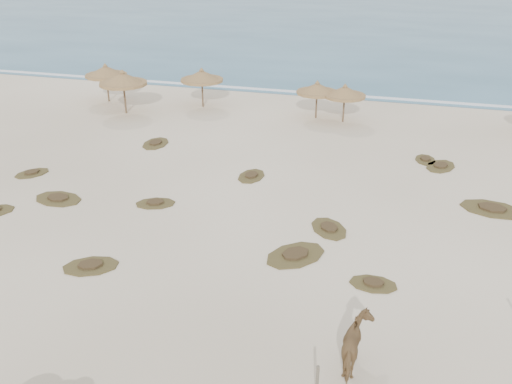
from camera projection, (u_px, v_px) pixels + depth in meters
ground at (240, 281)px, 20.41m from camera, size 160.00×160.00×0.00m
ocean at (385, 12)px, 85.96m from camera, size 200.00×100.00×0.01m
foam_line at (340, 95)px, 43.14m from camera, size 70.00×0.60×0.01m
palapa_0 at (106, 72)px, 40.73m from camera, size 3.90×3.90×2.78m
palapa_1 at (123, 79)px, 37.99m from camera, size 4.25×4.25×3.00m
palapa_2 at (202, 76)px, 39.48m from camera, size 3.49×3.49×2.78m
palapa_3 at (317, 89)px, 37.16m from camera, size 3.51×3.51×2.53m
palapa_4 at (345, 92)px, 36.38m from camera, size 3.61×3.61×2.55m
horse at (357, 346)px, 16.11m from camera, size 0.88×1.84×1.54m
fence_post_near at (317, 383)px, 15.04m from camera, size 0.09×0.09×1.17m
scrub_1 at (58, 199)px, 26.55m from camera, size 2.56×1.85×0.16m
scrub_2 at (155, 203)px, 26.11m from camera, size 2.12×1.75×0.16m
scrub_3 at (329, 228)px, 23.92m from camera, size 2.26×2.48×0.16m
scrub_5 at (492, 209)px, 25.59m from camera, size 3.09×2.30×0.16m
scrub_6 at (156, 143)px, 33.35m from camera, size 1.51×2.22×0.16m
scrub_7 at (441, 166)px, 30.17m from camera, size 2.05×2.44×0.16m
scrub_8 at (32, 173)px, 29.31m from camera, size 1.93×2.09×0.16m
scrub_9 at (295, 255)px, 21.98m from camera, size 2.94×3.07×0.16m
scrub_10 at (425, 160)px, 31.01m from camera, size 1.28×1.77×0.16m
scrub_11 at (91, 266)px, 21.27m from camera, size 2.48×2.13×0.16m
scrub_12 at (373, 284)px, 20.20m from camera, size 1.73×1.13×0.16m
scrub_13 at (251, 176)px, 28.98m from camera, size 1.44×2.05×0.16m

